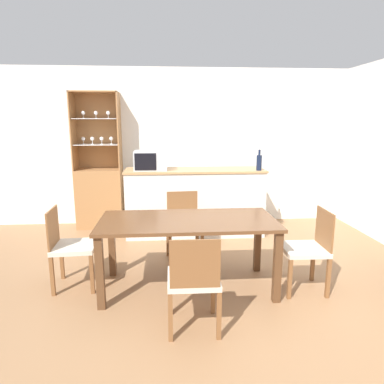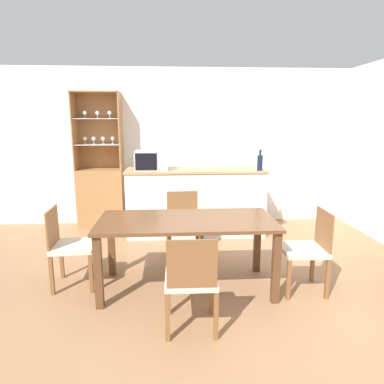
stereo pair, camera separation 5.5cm
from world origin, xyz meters
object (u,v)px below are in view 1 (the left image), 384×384
dining_chair_head_far (184,226)px  wine_bottle (259,162)px  display_cabinet (100,188)px  microwave (151,160)px  dining_chair_head_near (194,280)px  dining_chair_side_right_near (307,248)px  dining_chair_side_left_far (70,246)px  dining_table (188,229)px

dining_chair_head_far → wine_bottle: wine_bottle is taller
display_cabinet → microwave: bearing=-31.0°
dining_chair_head_near → dining_chair_head_far: (-0.00, 1.47, 0.00)m
dining_chair_side_right_near → microwave: microwave is taller
display_cabinet → dining_chair_side_right_near: (2.49, -2.36, -0.20)m
dining_chair_side_left_far → dining_chair_head_far: (1.20, 0.61, 0.00)m
microwave → wine_bottle: (1.56, -0.19, -0.02)m
dining_chair_head_near → wine_bottle: bearing=64.3°
display_cabinet → dining_chair_side_left_far: 2.13m
dining_chair_side_right_near → microwave: 2.57m
dining_table → wine_bottle: wine_bottle is taller
dining_chair_side_left_far → dining_chair_head_far: 1.35m
dining_chair_side_left_far → dining_chair_head_near: 1.48m
dining_chair_head_near → dining_chair_side_left_far: bearing=145.3°
dining_table → dining_chair_side_right_near: (1.20, -0.13, -0.20)m
dining_table → microwave: (-0.43, 1.73, 0.50)m
dining_chair_side_left_far → dining_chair_head_near: (1.20, -0.86, 0.00)m
dining_chair_side_left_far → dining_chair_head_far: bearing=114.4°
display_cabinet → dining_chair_side_right_near: bearing=-43.5°
display_cabinet → wine_bottle: bearing=-16.2°
display_cabinet → dining_chair_head_far: display_cabinet is taller
dining_chair_side_right_near → microwave: size_ratio=1.77×
display_cabinet → dining_chair_head_near: (1.29, -2.98, -0.20)m
dining_chair_side_left_far → microwave: microwave is taller
dining_chair_side_right_near → wine_bottle: (-0.07, 1.66, 0.68)m
dining_chair_head_far → dining_table: bearing=86.4°
dining_table → dining_chair_head_near: bearing=-90.0°
dining_chair_side_left_far → dining_chair_head_near: bearing=51.8°
dining_table → dining_chair_side_right_near: 1.23m
dining_chair_side_left_far → dining_chair_side_right_near: bearing=81.4°
dining_chair_head_near → dining_table: bearing=90.8°
dining_chair_head_far → wine_bottle: size_ratio=2.78×
dining_chair_head_far → microwave: 1.29m
dining_chair_side_right_near → dining_table: bearing=85.6°
dining_chair_side_right_near → dining_chair_head_near: 1.35m
dining_chair_head_far → microwave: (-0.43, 0.99, 0.70)m
dining_chair_head_far → microwave: microwave is taller
dining_chair_side_right_near → dining_chair_head_far: size_ratio=1.00×
dining_chair_head_near → microwave: microwave is taller
display_cabinet → dining_chair_side_left_far: bearing=-87.7°
dining_chair_side_right_near → dining_chair_head_far: bearing=56.0°
display_cabinet → dining_chair_side_left_far: (0.08, -2.12, -0.20)m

